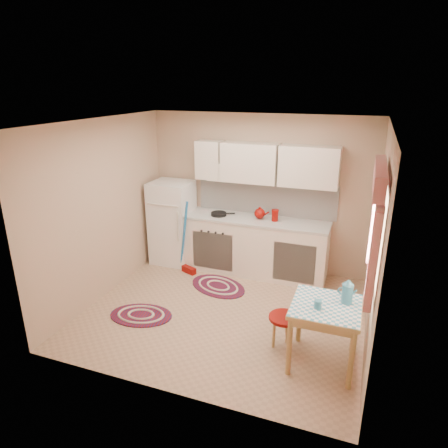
{
  "coord_description": "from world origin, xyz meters",
  "views": [
    {
      "loc": [
        1.61,
        -4.42,
        2.93
      ],
      "look_at": [
        -0.1,
        0.25,
        1.16
      ],
      "focal_mm": 32.0,
      "sensor_mm": 36.0,
      "label": 1
    }
  ],
  "objects_px": {
    "fridge": "(173,222)",
    "stool": "(284,332)",
    "base_cabinets": "(256,247)",
    "table": "(323,335)"
  },
  "relations": [
    {
      "from": "stool",
      "to": "table",
      "type": "bearing_deg",
      "value": -13.87
    },
    {
      "from": "base_cabinets",
      "to": "table",
      "type": "distance_m",
      "value": 2.32
    },
    {
      "from": "base_cabinets",
      "to": "fridge",
      "type": "bearing_deg",
      "value": -178.03
    },
    {
      "from": "fridge",
      "to": "stool",
      "type": "bearing_deg",
      "value": -37.29
    },
    {
      "from": "stool",
      "to": "fridge",
      "type": "bearing_deg",
      "value": 142.71
    },
    {
      "from": "base_cabinets",
      "to": "stool",
      "type": "bearing_deg",
      "value": -64.78
    },
    {
      "from": "fridge",
      "to": "stool",
      "type": "distance_m",
      "value": 2.93
    },
    {
      "from": "fridge",
      "to": "base_cabinets",
      "type": "bearing_deg",
      "value": 1.97
    },
    {
      "from": "base_cabinets",
      "to": "table",
      "type": "xyz_separation_m",
      "value": [
        1.3,
        -1.91,
        -0.08
      ]
    },
    {
      "from": "base_cabinets",
      "to": "table",
      "type": "relative_size",
      "value": 3.12
    }
  ]
}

